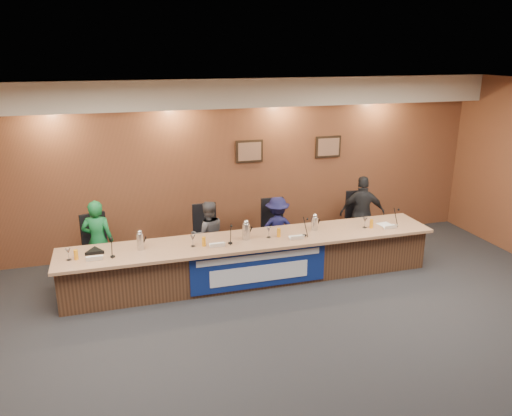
{
  "coord_description": "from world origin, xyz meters",
  "views": [
    {
      "loc": [
        -2.08,
        -4.87,
        3.67
      ],
      "look_at": [
        0.09,
        2.49,
        1.22
      ],
      "focal_mm": 35.0,
      "sensor_mm": 36.0,
      "label": 1
    }
  ],
  "objects_px": {
    "panelist_a": "(98,241)",
    "banner": "(259,269)",
    "speakerphone": "(95,251)",
    "panelist_c": "(277,229)",
    "office_chair_a": "(99,251)",
    "office_chair_c": "(275,232)",
    "dais_body": "(252,260)",
    "office_chair_b": "(207,239)",
    "carafe_mid": "(246,232)",
    "office_chair_d": "(359,224)",
    "panelist_b": "(208,235)",
    "panelist_d": "(362,213)",
    "carafe_left": "(140,242)",
    "carafe_right": "(315,224)"
  },
  "relations": [
    {
      "from": "panelist_a",
      "to": "banner",
      "type": "bearing_deg",
      "value": 167.29
    },
    {
      "from": "panelist_a",
      "to": "speakerphone",
      "type": "distance_m",
      "value": 0.66
    },
    {
      "from": "panelist_c",
      "to": "office_chair_a",
      "type": "distance_m",
      "value": 3.08
    },
    {
      "from": "panelist_c",
      "to": "office_chair_c",
      "type": "bearing_deg",
      "value": -80.76
    },
    {
      "from": "dais_body",
      "to": "office_chair_b",
      "type": "relative_size",
      "value": 12.5
    },
    {
      "from": "carafe_mid",
      "to": "office_chair_d",
      "type": "bearing_deg",
      "value": 18.95
    },
    {
      "from": "dais_body",
      "to": "panelist_b",
      "type": "relative_size",
      "value": 4.96
    },
    {
      "from": "dais_body",
      "to": "office_chair_d",
      "type": "relative_size",
      "value": 12.5
    },
    {
      "from": "dais_body",
      "to": "office_chair_b",
      "type": "distance_m",
      "value": 1.01
    },
    {
      "from": "panelist_d",
      "to": "carafe_left",
      "type": "xyz_separation_m",
      "value": [
        -4.14,
        -0.72,
        0.16
      ]
    },
    {
      "from": "panelist_a",
      "to": "speakerphone",
      "type": "relative_size",
      "value": 4.32
    },
    {
      "from": "office_chair_b",
      "to": "office_chair_c",
      "type": "height_order",
      "value": "same"
    },
    {
      "from": "office_chair_a",
      "to": "office_chair_d",
      "type": "relative_size",
      "value": 1.0
    },
    {
      "from": "banner",
      "to": "carafe_mid",
      "type": "xyz_separation_m",
      "value": [
        -0.11,
        0.37,
        0.5
      ]
    },
    {
      "from": "panelist_d",
      "to": "banner",
      "type": "bearing_deg",
      "value": 43.07
    },
    {
      "from": "office_chair_a",
      "to": "carafe_right",
      "type": "bearing_deg",
      "value": -29.8
    },
    {
      "from": "panelist_d",
      "to": "speakerphone",
      "type": "height_order",
      "value": "panelist_d"
    },
    {
      "from": "panelist_d",
      "to": "office_chair_a",
      "type": "bearing_deg",
      "value": 16.49
    },
    {
      "from": "dais_body",
      "to": "panelist_b",
      "type": "bearing_deg",
      "value": 129.94
    },
    {
      "from": "panelist_a",
      "to": "office_chair_d",
      "type": "distance_m",
      "value": 4.78
    },
    {
      "from": "panelist_d",
      "to": "office_chair_b",
      "type": "xyz_separation_m",
      "value": [
        -2.96,
        0.1,
        -0.24
      ]
    },
    {
      "from": "office_chair_c",
      "to": "dais_body",
      "type": "bearing_deg",
      "value": -127.96
    },
    {
      "from": "panelist_a",
      "to": "carafe_mid",
      "type": "xyz_separation_m",
      "value": [
        2.3,
        -0.75,
        0.19
      ]
    },
    {
      "from": "office_chair_d",
      "to": "panelist_c",
      "type": "bearing_deg",
      "value": -168.62
    },
    {
      "from": "panelist_c",
      "to": "speakerphone",
      "type": "xyz_separation_m",
      "value": [
        -3.12,
        -0.65,
        0.19
      ]
    },
    {
      "from": "dais_body",
      "to": "speakerphone",
      "type": "relative_size",
      "value": 18.75
    },
    {
      "from": "dais_body",
      "to": "panelist_b",
      "type": "xyz_separation_m",
      "value": [
        -0.59,
        0.71,
        0.25
      ]
    },
    {
      "from": "panelist_b",
      "to": "office_chair_b",
      "type": "bearing_deg",
      "value": -89.59
    },
    {
      "from": "dais_body",
      "to": "speakerphone",
      "type": "xyz_separation_m",
      "value": [
        -2.44,
        0.05,
        0.43
      ]
    },
    {
      "from": "banner",
      "to": "carafe_left",
      "type": "height_order",
      "value": "carafe_left"
    },
    {
      "from": "panelist_d",
      "to": "office_chair_c",
      "type": "relative_size",
      "value": 2.99
    },
    {
      "from": "banner",
      "to": "office_chair_b",
      "type": "xyz_separation_m",
      "value": [
        -0.59,
        1.22,
        0.1
      ]
    },
    {
      "from": "office_chair_a",
      "to": "office_chair_d",
      "type": "bearing_deg",
      "value": -17.67
    },
    {
      "from": "carafe_mid",
      "to": "speakerphone",
      "type": "relative_size",
      "value": 0.82
    },
    {
      "from": "office_chair_b",
      "to": "carafe_left",
      "type": "xyz_separation_m",
      "value": [
        -1.18,
        -0.82,
        0.4
      ]
    },
    {
      "from": "carafe_left",
      "to": "carafe_mid",
      "type": "relative_size",
      "value": 1.01
    },
    {
      "from": "dais_body",
      "to": "panelist_a",
      "type": "distance_m",
      "value": 2.53
    },
    {
      "from": "panelist_b",
      "to": "panelist_d",
      "type": "relative_size",
      "value": 0.84
    },
    {
      "from": "panelist_a",
      "to": "speakerphone",
      "type": "bearing_deg",
      "value": 99.1
    },
    {
      "from": "panelist_a",
      "to": "office_chair_d",
      "type": "height_order",
      "value": "panelist_a"
    },
    {
      "from": "office_chair_c",
      "to": "speakerphone",
      "type": "height_order",
      "value": "speakerphone"
    },
    {
      "from": "office_chair_a",
      "to": "office_chair_c",
      "type": "height_order",
      "value": "same"
    },
    {
      "from": "banner",
      "to": "carafe_right",
      "type": "distance_m",
      "value": 1.3
    },
    {
      "from": "office_chair_c",
      "to": "banner",
      "type": "bearing_deg",
      "value": -116.98
    },
    {
      "from": "panelist_b",
      "to": "carafe_right",
      "type": "relative_size",
      "value": 5.34
    },
    {
      "from": "office_chair_b",
      "to": "banner",
      "type": "bearing_deg",
      "value": -63.57
    },
    {
      "from": "panelist_b",
      "to": "carafe_left",
      "type": "height_order",
      "value": "panelist_b"
    },
    {
      "from": "panelist_b",
      "to": "office_chair_d",
      "type": "xyz_separation_m",
      "value": [
        2.96,
        0.1,
        -0.12
      ]
    },
    {
      "from": "banner",
      "to": "speakerphone",
      "type": "relative_size",
      "value": 6.88
    },
    {
      "from": "office_chair_a",
      "to": "carafe_right",
      "type": "relative_size",
      "value": 2.12
    }
  ]
}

